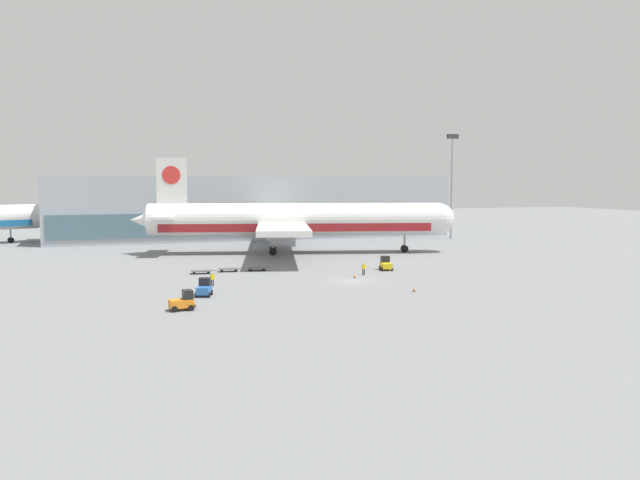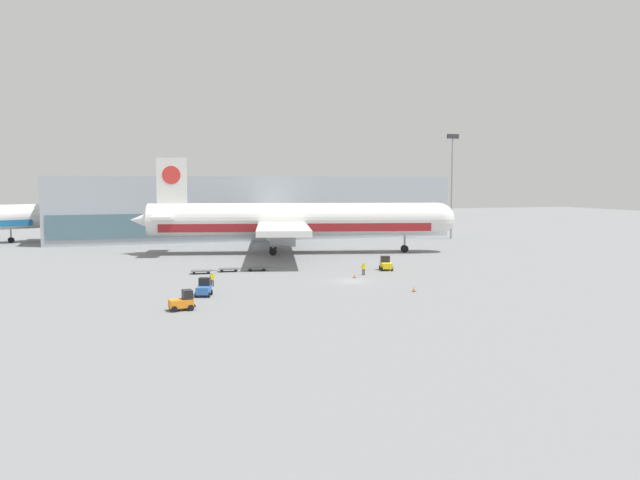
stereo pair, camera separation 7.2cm
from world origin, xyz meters
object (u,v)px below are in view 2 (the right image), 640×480
at_px(baggage_tug_foreground, 183,301).
at_px(traffic_cone_near, 355,275).
at_px(baggage_tug_far, 386,264).
at_px(traffic_cone_far, 414,289).
at_px(airplane_main, 292,221).
at_px(baggage_tug_mid, 204,288).
at_px(baggage_dolly_second, 229,269).
at_px(ground_crew_near, 212,278).
at_px(light_mast, 452,179).
at_px(baggage_dolly_lead, 201,271).
at_px(baggage_dolly_third, 257,268).
at_px(ground_crew_far, 364,268).

xyz_separation_m(baggage_tug_foreground, traffic_cone_near, (24.01, 14.32, -0.55)).
height_order(baggage_tug_far, traffic_cone_far, baggage_tug_far).
bearing_deg(airplane_main, baggage_tug_far, -60.68).
relative_size(traffic_cone_near, traffic_cone_far, 0.99).
xyz_separation_m(baggage_tug_mid, traffic_cone_far, (23.52, -4.93, -0.55)).
relative_size(baggage_tug_foreground, traffic_cone_far, 3.86).
bearing_deg(baggage_dolly_second, baggage_tug_foreground, -103.22).
height_order(ground_crew_near, traffic_cone_near, ground_crew_near).
bearing_deg(airplane_main, baggage_tug_foreground, -103.97).
height_order(baggage_tug_mid, traffic_cone_far, baggage_tug_mid).
bearing_deg(ground_crew_near, traffic_cone_far, 152.47).
height_order(light_mast, baggage_tug_far, light_mast).
bearing_deg(light_mast, baggage_tug_far, -130.07).
relative_size(baggage_dolly_lead, ground_crew_near, 2.18).
bearing_deg(ground_crew_near, airplane_main, -121.49).
bearing_deg(baggage_tug_far, traffic_cone_near, 140.37).
distance_m(baggage_dolly_lead, ground_crew_near, 11.24).
bearing_deg(light_mast, traffic_cone_far, -123.72).
bearing_deg(baggage_dolly_lead, baggage_tug_far, -4.00).
distance_m(baggage_tug_mid, traffic_cone_near, 22.08).
distance_m(baggage_tug_foreground, baggage_tug_mid, 7.85).
bearing_deg(baggage_tug_foreground, ground_crew_near, 63.69).
distance_m(airplane_main, ground_crew_near, 37.43).
height_order(light_mast, baggage_tug_foreground, light_mast).
distance_m(baggage_tug_foreground, traffic_cone_near, 27.96).
height_order(baggage_tug_mid, baggage_dolly_third, baggage_tug_mid).
distance_m(airplane_main, baggage_tug_foreground, 51.43).
height_order(light_mast, traffic_cone_far, light_mast).
height_order(baggage_tug_far, traffic_cone_near, baggage_tug_far).
relative_size(light_mast, baggage_tug_mid, 8.51).
bearing_deg(traffic_cone_near, baggage_dolly_lead, 151.42).
bearing_deg(traffic_cone_near, ground_crew_near, -177.13).
distance_m(baggage_tug_far, ground_crew_far, 6.08).
relative_size(light_mast, ground_crew_near, 13.60).
xyz_separation_m(ground_crew_near, ground_crew_far, (21.10, 2.85, 0.01)).
bearing_deg(baggage_tug_mid, baggage_dolly_second, 0.08).
bearing_deg(light_mast, baggage_tug_foreground, -137.05).
bearing_deg(baggage_dolly_second, light_mast, 39.00).
bearing_deg(light_mast, baggage_tug_mid, -139.23).
bearing_deg(baggage_dolly_third, baggage_dolly_lead, -169.91).
height_order(light_mast, ground_crew_far, light_mast).
height_order(baggage_tug_foreground, baggage_dolly_second, baggage_tug_foreground).
bearing_deg(baggage_dolly_third, baggage_tug_mid, -112.84).
relative_size(baggage_dolly_lead, baggage_dolly_third, 1.00).
height_order(baggage_dolly_third, ground_crew_near, ground_crew_near).
bearing_deg(baggage_dolly_third, light_mast, 41.18).
xyz_separation_m(baggage_dolly_third, ground_crew_near, (-8.23, -11.72, 0.62)).
relative_size(baggage_tug_mid, ground_crew_near, 1.60).
bearing_deg(baggage_dolly_lead, ground_crew_near, -84.36).
xyz_separation_m(ground_crew_far, traffic_cone_near, (-2.05, -1.90, -0.69)).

